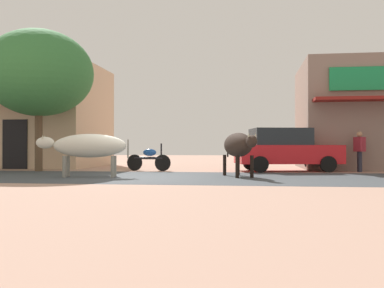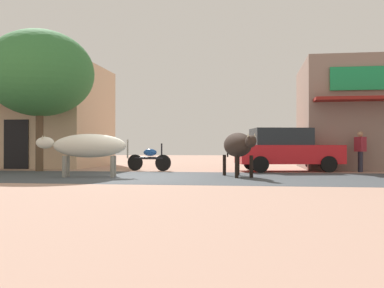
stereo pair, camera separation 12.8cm
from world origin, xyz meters
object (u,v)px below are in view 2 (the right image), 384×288
cow_far_dark (238,145)px  pedestrian_by_shop (360,148)px  parked_motorcycle (150,159)px  roadside_tree (40,73)px  cow_near_brown (88,146)px  parked_hatchback_car (286,149)px

cow_far_dark → pedestrian_by_shop: bearing=37.1°
parked_motorcycle → pedestrian_by_shop: bearing=1.7°
roadside_tree → cow_near_brown: roadside_tree is taller
roadside_tree → parked_motorcycle: roadside_tree is taller
cow_far_dark → parked_hatchback_car: bearing=64.2°
cow_far_dark → pedestrian_by_shop: (4.39, 3.32, -0.10)m
roadside_tree → cow_near_brown: size_ratio=1.93×
cow_near_brown → cow_far_dark: cow_far_dark is taller
roadside_tree → cow_near_brown: bearing=-44.3°
roadside_tree → pedestrian_by_shop: roadside_tree is taller
cow_far_dark → pedestrian_by_shop: size_ratio=1.68×
roadside_tree → pedestrian_by_shop: size_ratio=3.61×
cow_far_dark → pedestrian_by_shop: pedestrian_by_shop is taller
parked_hatchback_car → cow_far_dark: parked_hatchback_car is taller
parked_motorcycle → pedestrian_by_shop: size_ratio=1.21×
roadside_tree → parked_motorcycle: size_ratio=2.99×
pedestrian_by_shop → cow_near_brown: bearing=-155.5°
parked_hatchback_car → parked_motorcycle: parked_hatchback_car is taller
roadside_tree → parked_motorcycle: bearing=11.1°
parked_motorcycle → cow_far_dark: 4.73m
roadside_tree → cow_near_brown: 5.19m
parked_hatchback_car → pedestrian_by_shop: parked_hatchback_car is taller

